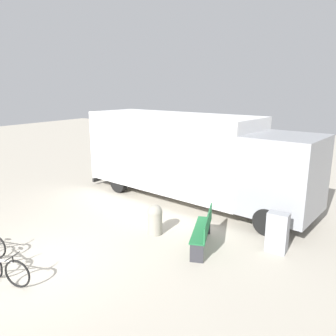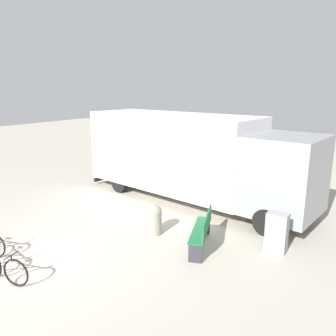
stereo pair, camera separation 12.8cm
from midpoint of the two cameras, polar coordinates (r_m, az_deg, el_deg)
ground_plane at (r=8.98m, az=-23.13°, el=-15.77°), size 60.00×60.00×0.00m
delivery_truck at (r=12.49m, az=4.14°, el=2.31°), size 9.46×3.58×3.30m
park_bench at (r=9.10m, az=6.55°, el=-10.47°), size 1.00×1.86×0.98m
bollard_near_bench at (r=9.85m, az=-2.00°, el=-8.77°), size 0.45×0.45×0.91m
utility_box at (r=9.27m, az=18.78°, el=-10.64°), size 0.54×0.37×1.09m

